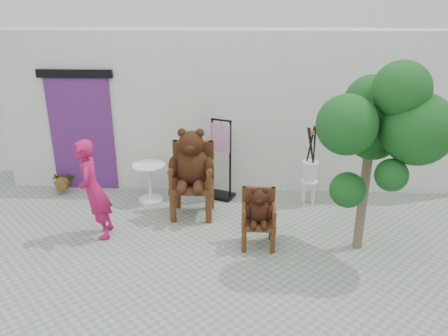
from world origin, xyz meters
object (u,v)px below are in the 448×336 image
Objects in this scene: cafe_table at (150,178)px; stool_bucket at (310,171)px; person at (93,190)px; chair_small at (259,212)px; chair_big at (192,167)px; display_stand at (221,168)px; tree at (384,122)px.

stool_bucket is at bearing -0.01° from cafe_table.
chair_small is at bearing 76.73° from person.
chair_big is 0.91m from display_stand.
person is 4.30m from tree.
tree is at bearing -22.18° from chair_big.
chair_big is 2.13m from stool_bucket.
person is 1.04× the size of display_stand.
chair_small is 1.36× the size of cafe_table.
chair_small is (1.10, -0.98, -0.32)m from chair_big.
cafe_table is 0.47× the size of display_stand.
person is at bearing -118.05° from display_stand.
chair_big is 1.63m from person.
display_stand is 1.61m from stool_bucket.
chair_big is 1.10m from cafe_table.
chair_small is 1.79m from stool_bucket.
cafe_table is at bearing 142.19° from chair_small.
cafe_table is 1.33m from display_stand.
chair_big is 1.02× the size of display_stand.
person is (-2.51, 0.17, 0.23)m from chair_small.
display_stand is (0.45, 0.73, -0.29)m from chair_big.
display_stand is at bearing 110.70° from chair_small.
tree is (1.61, -0.12, 1.42)m from chair_small.
cafe_table is (-1.95, 1.52, -0.12)m from chair_small.
person is (-1.41, -0.81, -0.09)m from chair_big.
chair_small is 2.53m from person.
chair_big is 0.98× the size of person.
person is 1.50m from cafe_table.
chair_big reaches higher than display_stand.
person reaches higher than chair_big.
person is 3.72m from stool_bucket.
chair_small is 2.15m from tree.
chair_big is at bearing 110.47° from person.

